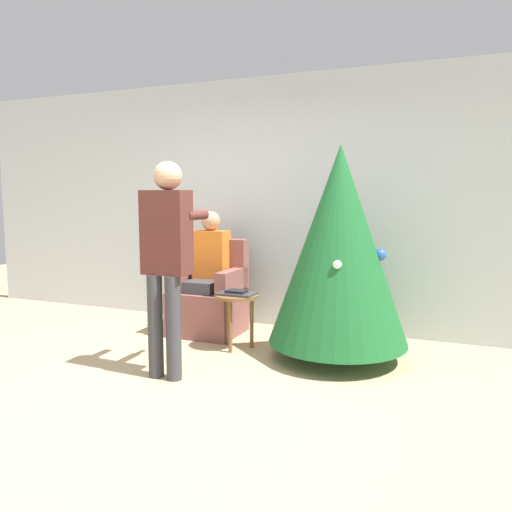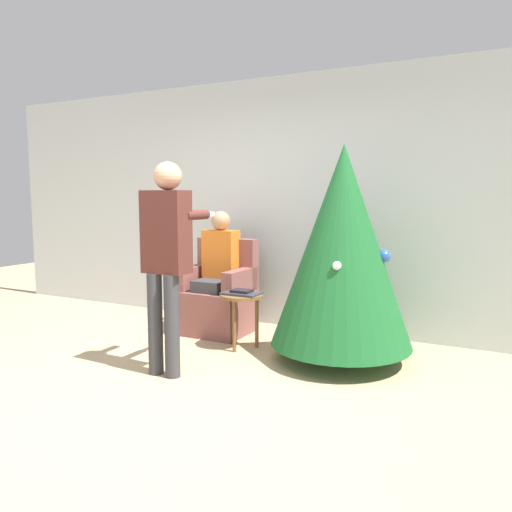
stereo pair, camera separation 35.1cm
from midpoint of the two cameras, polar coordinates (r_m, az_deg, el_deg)
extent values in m
plane|color=tan|center=(3.77, -8.03, -15.50)|extent=(14.00, 14.00, 0.00)
cube|color=silver|center=(5.46, 5.33, 5.98)|extent=(8.00, 0.06, 2.70)
cylinder|color=brown|center=(4.52, 11.84, -10.75)|extent=(0.10, 0.10, 0.15)
cone|color=#195B28|center=(4.33, 12.14, 1.12)|extent=(1.21, 1.21, 1.72)
sphere|color=white|center=(3.99, 11.73, -1.10)|extent=(0.07, 0.07, 0.07)
sphere|color=#2856B2|center=(4.32, 16.69, -0.02)|extent=(0.11, 0.11, 0.11)
sphere|color=white|center=(4.56, 7.81, -1.08)|extent=(0.09, 0.09, 0.09)
cube|color=brown|center=(5.27, -2.63, -6.34)|extent=(0.68, 0.61, 0.45)
cube|color=brown|center=(5.39, -1.42, -0.75)|extent=(0.68, 0.14, 0.53)
cube|color=brown|center=(5.35, -5.28, -2.41)|extent=(0.12, 0.55, 0.23)
cube|color=brown|center=(5.07, 0.12, -2.89)|extent=(0.12, 0.55, 0.23)
cylinder|color=#38383D|center=(5.15, -4.71, -6.67)|extent=(0.11, 0.11, 0.45)
cylinder|color=#38383D|center=(5.05, -2.77, -6.92)|extent=(0.11, 0.11, 0.45)
cube|color=#38383D|center=(5.17, -2.92, -3.35)|extent=(0.32, 0.40, 0.12)
cube|color=orange|center=(5.25, -2.13, 0.23)|extent=(0.36, 0.20, 0.50)
sphere|color=tan|center=(5.23, -2.15, 4.05)|extent=(0.20, 0.20, 0.20)
cylinder|color=#38383D|center=(4.08, -9.03, -7.69)|extent=(0.12, 0.12, 0.82)
cylinder|color=#38383D|center=(3.98, -7.09, -8.00)|extent=(0.12, 0.12, 0.82)
cube|color=#562823|center=(3.96, -7.75, 2.73)|extent=(0.37, 0.20, 0.65)
sphere|color=tan|center=(3.98, -7.56, 9.06)|extent=(0.22, 0.22, 0.22)
cylinder|color=#562823|center=(4.20, -8.05, 4.74)|extent=(0.08, 0.30, 0.08)
cylinder|color=#562823|center=(4.03, -4.41, 4.70)|extent=(0.08, 0.30, 0.08)
cube|color=white|center=(4.19, -3.05, 4.79)|extent=(0.04, 0.14, 0.04)
cylinder|color=brown|center=(4.68, 0.50, -4.60)|extent=(0.41, 0.41, 0.03)
cylinder|color=brown|center=(4.62, -0.30, -8.05)|extent=(0.04, 0.04, 0.49)
cylinder|color=brown|center=(4.75, 2.22, -7.63)|extent=(0.04, 0.04, 0.49)
cylinder|color=brown|center=(4.85, -0.43, -7.30)|extent=(0.04, 0.04, 0.49)
cube|color=#38383D|center=(4.68, 0.50, -4.30)|extent=(0.35, 0.24, 0.02)
cube|color=black|center=(4.67, 0.50, -4.03)|extent=(0.18, 0.14, 0.02)
camera|label=1|loc=(0.18, -87.53, 0.29)|focal=35.00mm
camera|label=2|loc=(0.18, 92.47, -0.29)|focal=35.00mm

